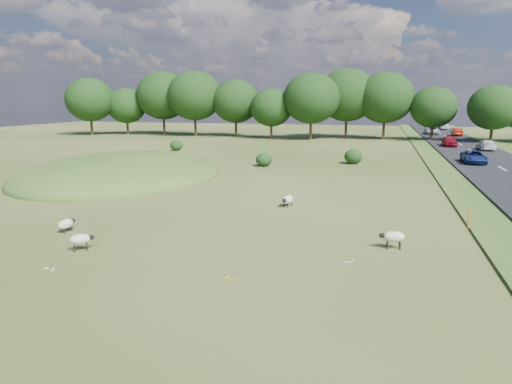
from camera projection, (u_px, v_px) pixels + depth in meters
The scene contains 16 objects.
ground at pixel (280, 169), 43.17m from camera, with size 160.00×160.00×0.00m, color #2A4816.
mound at pixel (122, 177), 38.70m from camera, with size 16.00×20.00×4.00m, color #33561E.
road at pixel (488, 162), 47.45m from camera, with size 8.00×150.00×0.25m, color black.
treeline at pixel (320, 99), 75.66m from camera, with size 96.28×14.66×11.70m.
shrubs at pixel (268, 153), 49.77m from camera, with size 24.59×12.54×1.52m.
marker_post at pixel (468, 220), 22.56m from camera, with size 0.06×0.06×1.20m, color #D8590C.
sheep_0 at pixel (288, 200), 27.88m from camera, with size 0.73×1.25×0.69m.
sheep_1 at pixel (393, 237), 19.89m from camera, with size 1.13×0.60×0.80m.
sheep_2 at pixel (66, 224), 22.52m from camera, with size 0.55×1.12×0.64m.
sheep_3 at pixel (81, 239), 19.65m from camera, with size 1.02×0.89×0.75m.
car_0 at pixel (432, 130), 83.91m from camera, with size 2.31×5.01×1.39m, color #B8BBC0.
car_2 at pixel (449, 141), 61.91m from camera, with size 1.65×4.11×1.40m, color maroon.
car_3 at pixel (486, 145), 57.22m from camera, with size 1.78×4.37×1.27m, color white.
car_4 at pixel (457, 132), 79.89m from camera, with size 1.45×4.14×1.37m, color maroon.
car_6 at pixel (474, 157), 45.28m from camera, with size 2.04×4.43×1.23m, color navy.
car_7 at pixel (443, 126), 97.70m from camera, with size 1.97×4.84×1.41m, color white.
Camera 1 is at (9.05, -21.85, 6.41)m, focal length 32.00 mm.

